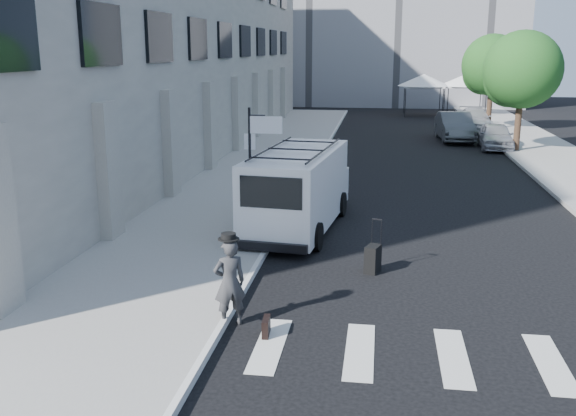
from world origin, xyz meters
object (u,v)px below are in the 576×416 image
(parked_car_c, at_px, (475,119))
(cargo_van, at_px, (299,188))
(parked_car_b, at_px, (455,127))
(suitcase, at_px, (373,259))
(parked_car_a, at_px, (496,136))
(businessman, at_px, (230,283))
(briefcase, at_px, (266,327))

(parked_car_c, bearing_deg, cargo_van, -106.57)
(cargo_van, relative_size, parked_car_b, 1.29)
(suitcase, xyz_separation_m, parked_car_a, (6.05, 20.14, 0.35))
(cargo_van, distance_m, parked_car_c, 26.06)
(parked_car_b, bearing_deg, parked_car_c, 68.46)
(businessman, xyz_separation_m, suitcase, (2.65, 3.38, -0.52))
(parked_car_a, bearing_deg, parked_car_b, 125.51)
(businessman, xyz_separation_m, parked_car_b, (6.90, 26.35, -0.05))
(cargo_van, bearing_deg, parked_car_b, 77.89)
(parked_car_a, bearing_deg, businessman, -107.22)
(businessman, height_order, parked_car_c, businessman)
(cargo_van, distance_m, parked_car_a, 18.53)
(cargo_van, distance_m, parked_car_b, 20.46)
(suitcase, xyz_separation_m, parked_car_c, (6.05, 28.28, 0.35))
(parked_car_a, height_order, parked_car_c, parked_car_c)
(parked_car_b, relative_size, parked_car_c, 1.03)
(cargo_van, bearing_deg, parked_car_c, 77.83)
(cargo_van, xyz_separation_m, parked_car_b, (6.48, 19.40, -0.39))
(suitcase, bearing_deg, cargo_van, 140.60)
(businessman, height_order, suitcase, businessman)
(businessman, bearing_deg, parked_car_c, -134.32)
(businessman, distance_m, cargo_van, 6.97)
(parked_car_a, distance_m, parked_car_b, 3.36)
(parked_car_b, bearing_deg, parked_car_a, -60.37)
(parked_car_a, bearing_deg, suitcase, -103.64)
(suitcase, height_order, parked_car_b, parked_car_b)
(businessman, distance_m, suitcase, 4.33)
(parked_car_c, bearing_deg, businessman, -103.42)
(businessman, xyz_separation_m, parked_car_c, (8.70, 31.65, -0.17))
(businessman, height_order, parked_car_a, businessman)
(cargo_van, xyz_separation_m, parked_car_c, (8.28, 24.71, -0.50))
(briefcase, bearing_deg, parked_car_a, 68.01)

